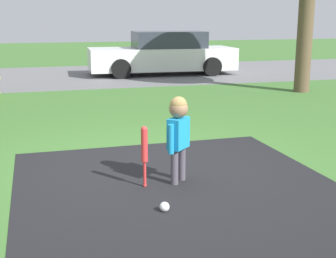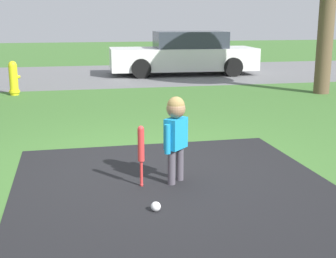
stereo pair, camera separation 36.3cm
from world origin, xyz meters
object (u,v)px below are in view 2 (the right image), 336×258
sports_ball (156,207)px  parked_car (184,54)px  fire_hydrant (14,78)px  child (176,128)px  baseball_bat (141,147)px

sports_ball → parked_car: size_ratio=0.02×
fire_hydrant → parked_car: bearing=32.7°
child → parked_car: (2.55, 9.75, 0.01)m
parked_car → sports_ball: bearing=77.4°
child → sports_ball: child is taller
baseball_bat → sports_ball: (0.03, -0.69, -0.39)m
child → baseball_bat: child is taller
baseball_bat → fire_hydrant: (-1.95, 6.66, -0.05)m
baseball_bat → sports_ball: baseball_bat is taller
child → sports_ball: 1.00m
baseball_bat → fire_hydrant: size_ratio=0.84×
sports_ball → fire_hydrant: size_ratio=0.12×
sports_ball → baseball_bat: bearing=92.1°
child → fire_hydrant: bearing=65.3°
fire_hydrant → parked_car: parked_car is taller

